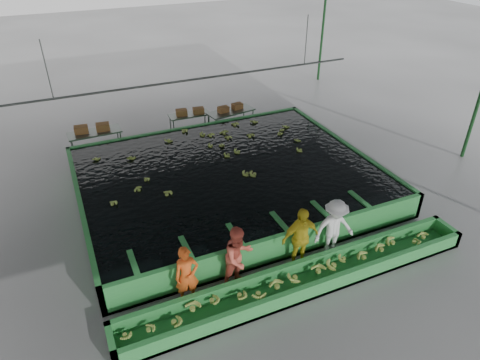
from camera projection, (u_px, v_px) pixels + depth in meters
name	position (u px, v px, depth m)	size (l,w,h in m)	color
ground	(246.00, 213.00, 14.06)	(80.00, 80.00, 0.00)	slate
shed_roof	(248.00, 62.00, 11.45)	(20.00, 22.00, 0.04)	gray
shed_posts	(247.00, 145.00, 12.75)	(20.00, 22.00, 5.00)	#18461E
flotation_tank	(228.00, 180.00, 14.99)	(10.00, 8.00, 0.90)	#2F8A3E
tank_water	(228.00, 170.00, 14.78)	(9.70, 7.70, 0.00)	black
sorting_trough	(304.00, 280.00, 11.13)	(10.00, 1.00, 0.50)	#2F8A3E
cableway_rail	(192.00, 80.00, 16.39)	(0.08, 0.08, 14.00)	#59605B
rail_hanger_left	(47.00, 70.00, 14.12)	(0.04, 0.04, 2.00)	#59605B
rail_hanger_right	(306.00, 40.00, 17.60)	(0.04, 0.04, 2.00)	#59605B
worker_a	(187.00, 276.00, 10.44)	(0.61, 0.40, 1.66)	#EE581B
worker_b	(239.00, 257.00, 10.88)	(0.89, 0.69, 1.83)	#DA5743
worker_c	(300.00, 238.00, 11.49)	(1.10, 0.46, 1.88)	gold
worker_d	(334.00, 228.00, 11.89)	(1.18, 0.68, 1.82)	white
packing_table_left	(96.00, 142.00, 17.45)	(2.08, 0.83, 0.95)	#59605B
packing_table_mid	(190.00, 123.00, 19.28)	(1.81, 0.73, 0.83)	#59605B
packing_table_right	(231.00, 121.00, 19.30)	(2.12, 0.85, 0.96)	#59605B
box_stack_left	(93.00, 132.00, 17.22)	(1.36, 0.38, 0.29)	brown
box_stack_mid	(190.00, 114.00, 19.04)	(1.24, 0.34, 0.27)	brown
box_stack_right	(230.00, 110.00, 19.07)	(1.18, 0.33, 0.25)	brown
floating_bananas	(220.00, 160.00, 15.41)	(8.65, 5.89, 0.12)	#8AA441
trough_bananas	(305.00, 275.00, 11.05)	(8.61, 0.57, 0.11)	#8AA441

